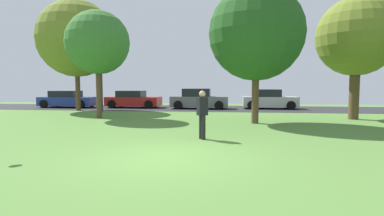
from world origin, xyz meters
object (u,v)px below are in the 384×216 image
at_px(oak_tree_right, 98,43).
at_px(oak_tree_left, 76,39).
at_px(parked_car_blue, 68,100).
at_px(person_catcher, 202,113).
at_px(parked_car_silver, 269,100).
at_px(parked_car_red, 133,100).
at_px(birch_tree_lone, 356,37).
at_px(maple_tree_far, 256,33).
at_px(parked_car_grey, 199,100).
at_px(street_lamp_post, 101,78).

bearing_deg(oak_tree_right, oak_tree_left, 128.59).
relative_size(oak_tree_left, parked_car_blue, 1.75).
height_order(person_catcher, parked_car_silver, person_catcher).
bearing_deg(parked_car_red, birch_tree_lone, -24.89).
height_order(maple_tree_far, parked_car_silver, maple_tree_far).
relative_size(parked_car_red, parked_car_grey, 0.98).
relative_size(person_catcher, parked_car_blue, 0.37).
bearing_deg(parked_car_grey, maple_tree_far, -67.42).
distance_m(oak_tree_right, person_catcher, 8.97).
relative_size(birch_tree_lone, parked_car_silver, 1.57).
height_order(parked_car_silver, street_lamp_post, street_lamp_post).
bearing_deg(oak_tree_left, street_lamp_post, -17.32).
xyz_separation_m(maple_tree_far, parked_car_blue, (-14.17, 8.51, -3.56)).
distance_m(oak_tree_right, maple_tree_far, 8.31).
bearing_deg(birch_tree_lone, person_catcher, -136.81).
xyz_separation_m(oak_tree_right, street_lamp_post, (-1.53, 3.83, -1.80)).
bearing_deg(maple_tree_far, oak_tree_right, 171.70).
bearing_deg(birch_tree_lone, maple_tree_far, -155.67).
xyz_separation_m(maple_tree_far, parked_car_red, (-8.85, 8.93, -3.55)).
relative_size(oak_tree_right, parked_car_red, 1.37).
xyz_separation_m(parked_car_grey, street_lamp_post, (-6.21, -3.50, 1.56)).
height_order(parked_car_grey, parked_car_silver, parked_car_grey).
distance_m(oak_tree_left, person_catcher, 14.65).
distance_m(parked_car_blue, parked_car_silver, 15.95).
relative_size(oak_tree_left, parked_car_grey, 1.77).
distance_m(oak_tree_left, parked_car_silver, 14.66).
bearing_deg(parked_car_grey, oak_tree_right, -122.52).
xyz_separation_m(birch_tree_lone, parked_car_blue, (-19.44, 6.12, -3.64)).
height_order(parked_car_red, street_lamp_post, street_lamp_post).
height_order(oak_tree_right, street_lamp_post, oak_tree_right).
relative_size(birch_tree_lone, street_lamp_post, 1.40).
relative_size(parked_car_grey, street_lamp_post, 0.96).
bearing_deg(parked_car_silver, parked_car_blue, -177.54).
height_order(oak_tree_right, parked_car_silver, oak_tree_right).
height_order(oak_tree_right, person_catcher, oak_tree_right).
distance_m(parked_car_red, parked_car_grey, 5.32).
xyz_separation_m(oak_tree_right, parked_car_red, (-0.63, 7.73, -3.43)).
relative_size(parked_car_blue, parked_car_red, 1.04).
height_order(birch_tree_lone, person_catcher, birch_tree_lone).
bearing_deg(person_catcher, parked_car_blue, -81.04).
height_order(birch_tree_lone, parked_car_grey, birch_tree_lone).
bearing_deg(parked_car_red, parked_car_silver, 1.38).
bearing_deg(street_lamp_post, parked_car_blue, 141.77).
distance_m(parked_car_silver, street_lamp_post, 12.35).
height_order(parked_car_blue, parked_car_silver, parked_car_silver).
distance_m(person_catcher, parked_car_blue, 17.77).
relative_size(parked_car_red, street_lamp_post, 0.94).
height_order(maple_tree_far, street_lamp_post, maple_tree_far).
distance_m(oak_tree_right, parked_car_silver, 13.23).
bearing_deg(oak_tree_left, birch_tree_lone, -10.89).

